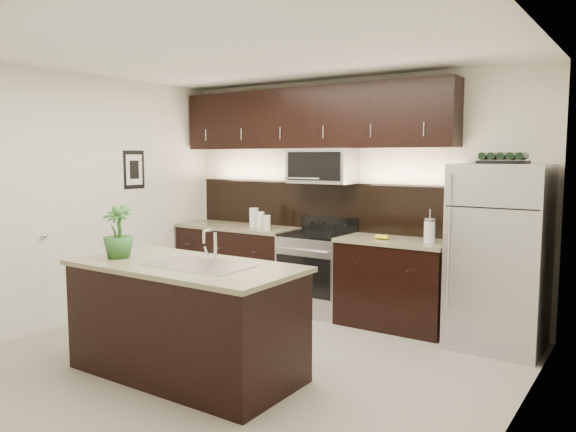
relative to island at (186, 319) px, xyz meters
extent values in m
plane|color=gray|center=(0.19, 0.52, -0.47)|extent=(4.50, 4.50, 0.00)
cube|color=silver|center=(0.19, 2.52, 0.88)|extent=(4.50, 0.02, 2.70)
cube|color=silver|center=(0.19, -1.48, 0.88)|extent=(4.50, 0.02, 2.70)
cube|color=silver|center=(-2.06, 0.52, 0.88)|extent=(0.02, 4.00, 2.70)
cube|color=silver|center=(2.44, 0.52, 0.88)|extent=(0.02, 4.00, 2.70)
cube|color=white|center=(0.19, 0.52, 2.23)|extent=(4.50, 4.00, 0.02)
cube|color=silver|center=(-2.04, -0.28, 0.54)|extent=(0.04, 0.80, 2.02)
sphere|color=silver|center=(-2.01, 0.04, 0.53)|extent=(0.06, 0.06, 0.06)
cube|color=black|center=(-2.04, 1.27, 1.18)|extent=(0.01, 0.32, 0.46)
cube|color=white|center=(-2.04, 1.27, 1.18)|extent=(0.00, 0.24, 0.36)
cube|color=black|center=(-1.22, 2.21, -0.02)|extent=(1.57, 0.62, 0.90)
cube|color=black|center=(0.90, 2.21, -0.02)|extent=(1.16, 0.62, 0.90)
cube|color=#B2B2B7|center=(-0.06, 2.21, -0.02)|extent=(0.76, 0.62, 0.90)
cube|color=black|center=(-0.06, 2.21, 0.44)|extent=(0.76, 0.60, 0.03)
cube|color=tan|center=(-1.22, 2.21, 0.45)|extent=(1.59, 0.65, 0.04)
cube|color=tan|center=(0.90, 2.21, 0.45)|extent=(1.18, 0.65, 0.04)
cube|color=black|center=(-0.26, 2.51, 0.75)|extent=(3.49, 0.02, 0.56)
cube|color=#B2B2B7|center=(-0.06, 2.32, 1.23)|extent=(0.76, 0.40, 0.40)
cube|color=black|center=(-0.26, 2.36, 1.78)|extent=(3.49, 0.33, 0.70)
cube|color=black|center=(0.00, 0.00, -0.02)|extent=(1.90, 0.90, 0.90)
cube|color=tan|center=(0.00, 0.00, 0.45)|extent=(1.96, 0.96, 0.04)
cube|color=silver|center=(0.15, 0.00, 0.47)|extent=(0.84, 0.50, 0.01)
cylinder|color=silver|center=(0.15, 0.21, 0.59)|extent=(0.03, 0.03, 0.24)
cylinder|color=silver|center=(0.15, 0.14, 0.74)|extent=(0.02, 0.14, 0.02)
cylinder|color=silver|center=(0.15, 0.07, 0.69)|extent=(0.02, 0.02, 0.10)
cube|color=#B2B2B7|center=(1.97, 2.15, 0.40)|extent=(0.84, 0.76, 1.74)
cube|color=black|center=(1.97, 2.15, 1.29)|extent=(0.43, 0.27, 0.03)
cylinder|color=black|center=(1.81, 2.15, 1.34)|extent=(0.07, 0.25, 0.07)
cylinder|color=black|center=(1.89, 2.15, 1.34)|extent=(0.07, 0.25, 0.07)
cylinder|color=black|center=(1.97, 2.15, 1.34)|extent=(0.07, 0.25, 0.07)
cylinder|color=black|center=(2.06, 2.15, 1.34)|extent=(0.07, 0.25, 0.07)
cylinder|color=black|center=(2.14, 2.15, 1.34)|extent=(0.07, 0.25, 0.07)
imported|color=#2A5A24|center=(-0.65, -0.13, 0.70)|extent=(0.33, 0.33, 0.46)
cylinder|color=silver|center=(-0.93, 2.16, 0.59)|extent=(0.11, 0.11, 0.24)
cylinder|color=silver|center=(-0.81, 2.12, 0.57)|extent=(0.10, 0.10, 0.20)
cylinder|color=silver|center=(-0.68, 2.08, 0.55)|extent=(0.09, 0.09, 0.17)
cylinder|color=silver|center=(1.29, 2.16, 0.58)|extent=(0.11, 0.11, 0.22)
cylinder|color=silver|center=(1.29, 2.16, 0.70)|extent=(0.12, 0.12, 0.02)
cylinder|color=silver|center=(1.29, 2.16, 0.76)|extent=(0.01, 0.01, 0.09)
ellipsoid|color=yellow|center=(0.75, 2.13, 0.49)|extent=(0.17, 0.13, 0.05)
camera|label=1|loc=(3.21, -3.29, 1.34)|focal=35.00mm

